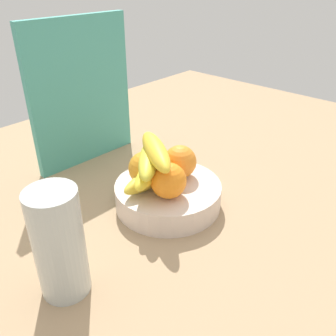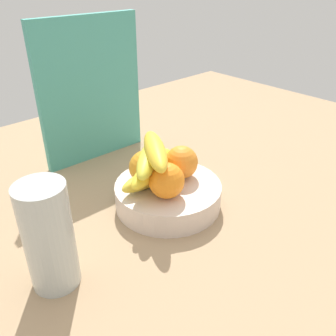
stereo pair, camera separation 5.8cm
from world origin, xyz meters
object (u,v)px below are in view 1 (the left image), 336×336
object	(u,v)px
fruit_bowl	(168,195)
cutting_board	(81,94)
orange_center	(169,181)
orange_front_right	(146,168)
thermos_tumbler	(59,244)
orange_front_left	(180,162)
banana_bunch	(153,164)

from	to	relation	value
fruit_bowl	cutting_board	size ratio (longest dim) A/B	0.63
orange_center	cutting_board	distance (cm)	34.95
orange_front_right	thermos_tumbler	world-z (taller)	thermos_tumbler
fruit_bowl	orange_front_right	bearing A→B (deg)	124.62
orange_front_right	fruit_bowl	bearing A→B (deg)	-55.38
orange_front_left	banana_bunch	bearing A→B (deg)	166.65
orange_front_left	thermos_tumbler	distance (cm)	32.84
fruit_bowl	orange_front_right	size ratio (longest dim) A/B	3.15
fruit_bowl	orange_front_left	xyz separation A→B (cm)	(4.30, 0.41, 6.19)
orange_front_left	banana_bunch	distance (cm)	7.11
orange_front_right	thermos_tumbler	size ratio (longest dim) A/B	0.39
orange_front_right	cutting_board	bearing A→B (deg)	80.45
fruit_bowl	cutting_board	world-z (taller)	cutting_board
cutting_board	orange_center	bearing A→B (deg)	-96.30
orange_front_left	orange_center	world-z (taller)	same
orange_front_left	cutting_board	size ratio (longest dim) A/B	0.20
fruit_bowl	orange_front_left	distance (cm)	7.55
orange_front_left	orange_center	bearing A→B (deg)	-155.59
fruit_bowl	orange_center	xyz separation A→B (cm)	(-3.15, -2.97, 6.19)
orange_front_left	cutting_board	distance (cm)	31.46
fruit_bowl	banana_bunch	xyz separation A→B (cm)	(-2.42, 2.00, 7.89)
banana_bunch	orange_center	bearing A→B (deg)	-98.43
cutting_board	thermos_tumbler	bearing A→B (deg)	-129.60
cutting_board	orange_front_right	bearing A→B (deg)	-97.45
orange_center	orange_front_right	bearing A→B (deg)	86.10
orange_center	banana_bunch	size ratio (longest dim) A/B	0.40
cutting_board	thermos_tumbler	distance (cm)	46.05
orange_center	cutting_board	size ratio (longest dim) A/B	0.20
fruit_bowl	thermos_tumbler	world-z (taller)	thermos_tumbler
fruit_bowl	banana_bunch	world-z (taller)	banana_bunch
orange_front_right	orange_center	xyz separation A→B (cm)	(-0.47, -6.87, 0.00)
cutting_board	thermos_tumbler	size ratio (longest dim) A/B	1.93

